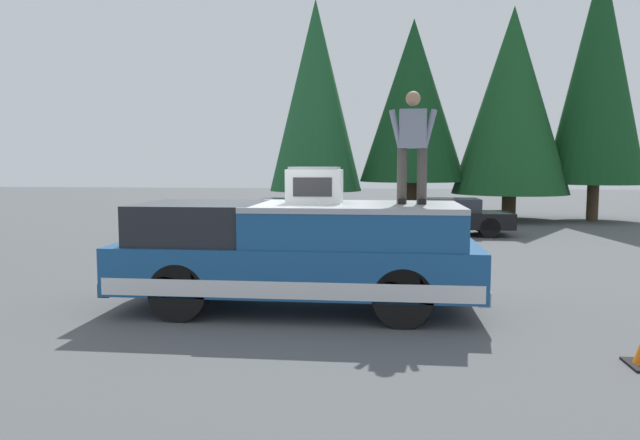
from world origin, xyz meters
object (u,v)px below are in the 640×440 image
at_px(person_on_truck_bed, 412,144).
at_px(parked_car_black, 446,217).
at_px(pickup_truck, 298,254).
at_px(compressor_unit, 315,185).
at_px(parked_car_maroon, 288,217).

distance_m(person_on_truck_bed, parked_car_black, 10.25).
bearing_deg(pickup_truck, person_on_truck_bed, -86.58).
xyz_separation_m(pickup_truck, compressor_unit, (0.17, -0.25, 1.05)).
distance_m(compressor_unit, person_on_truck_bed, 1.62).
height_order(person_on_truck_bed, parked_car_black, person_on_truck_bed).
relative_size(pickup_truck, compressor_unit, 6.60).
bearing_deg(person_on_truck_bed, parked_car_maroon, 20.45).
height_order(pickup_truck, compressor_unit, compressor_unit).
distance_m(pickup_truck, parked_car_black, 10.58).
bearing_deg(parked_car_black, compressor_unit, 162.76).
bearing_deg(parked_car_black, parked_car_maroon, 98.14).
distance_m(parked_car_black, parked_car_maroon, 5.06).
distance_m(person_on_truck_bed, parked_car_maroon, 10.04).
relative_size(compressor_unit, parked_car_black, 0.20).
xyz_separation_m(person_on_truck_bed, parked_car_black, (9.94, -1.58, -1.97)).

